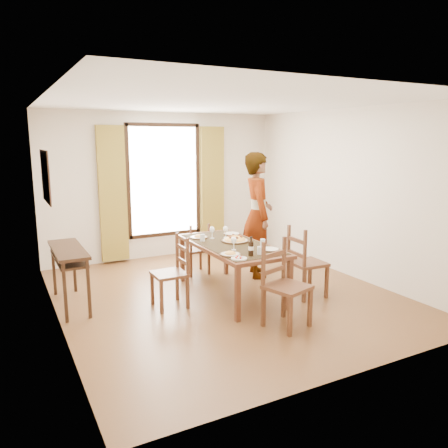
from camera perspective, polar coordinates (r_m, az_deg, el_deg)
name	(u,v)px	position (r m, az deg, el deg)	size (l,w,h in m)	color
ground	(225,295)	(6.39, 0.13, -9.23)	(5.00, 5.00, 0.00)	#523519
room_shell	(221,188)	(6.14, -0.46, 4.77)	(4.60, 5.10, 2.74)	silver
console_table	(68,257)	(6.14, -19.66, -4.02)	(0.38, 1.20, 0.80)	black
dining_table	(231,248)	(6.21, 0.93, -3.15)	(0.90, 1.89, 0.76)	brown
chair_west	(172,274)	(5.88, -6.84, -6.53)	(0.43, 0.43, 0.96)	brown
chair_north	(197,250)	(7.25, -3.61, -3.47)	(0.39, 0.39, 0.86)	brown
chair_south	(285,287)	(5.28, 7.92, -8.17)	(0.57, 0.57, 1.04)	brown
chair_east	(306,264)	(6.30, 10.61, -5.17)	(0.46, 0.46, 1.02)	brown
man	(258,215)	(7.07, 4.40, 1.18)	(0.71, 0.86, 2.01)	gray
plate_sw	(230,253)	(5.58, 0.81, -3.81)	(0.27, 0.27, 0.05)	silver
plate_se	(270,248)	(5.86, 6.01, -3.15)	(0.27, 0.27, 0.05)	silver
plate_nw	(199,236)	(6.55, -3.28, -1.60)	(0.27, 0.27, 0.05)	silver
plate_ne	(232,233)	(6.78, 1.02, -1.15)	(0.27, 0.27, 0.05)	silver
pasta_platter	(235,238)	(6.30, 1.45, -1.87)	(0.40, 0.40, 0.10)	#CA6A19
caprese_plate	(239,258)	(5.40, 1.97, -4.40)	(0.20, 0.20, 0.04)	silver
wine_glass_a	(234,243)	(5.81, 1.29, -2.55)	(0.08, 0.08, 0.18)	white
wine_glass_b	(226,232)	(6.53, 0.23, -1.02)	(0.08, 0.08, 0.18)	white
wine_glass_c	(212,232)	(6.49, -1.55, -1.11)	(0.08, 0.08, 0.18)	white
tumbler_a	(263,243)	(6.05, 5.07, -2.44)	(0.07, 0.07, 0.10)	silver
tumbler_b	(203,238)	(6.34, -2.83, -1.80)	(0.07, 0.07, 0.10)	silver
tumbler_c	(260,250)	(5.63, 4.71, -3.46)	(0.07, 0.07, 0.10)	silver
wine_bottle	(251,246)	(5.53, 3.55, -2.92)	(0.07, 0.07, 0.25)	black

